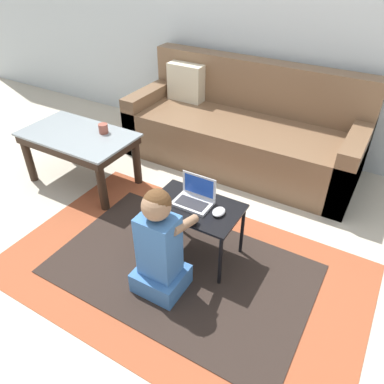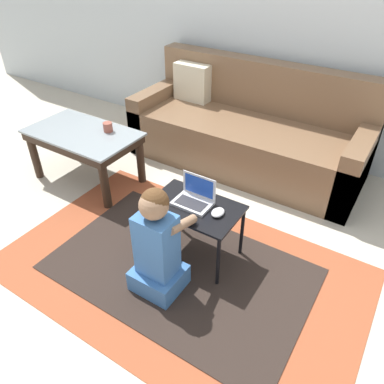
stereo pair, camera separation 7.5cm
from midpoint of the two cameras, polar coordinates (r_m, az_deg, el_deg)
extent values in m
plane|color=beige|center=(2.77, -1.92, -7.89)|extent=(16.00, 16.00, 0.00)
cube|color=silver|center=(3.66, 13.71, 24.40)|extent=(9.00, 0.06, 2.50)
cube|color=#9E4C2D|center=(2.59, -2.50, -11.69)|extent=(2.37, 1.47, 0.01)
cube|color=#2D231E|center=(2.58, -2.50, -11.62)|extent=(1.71, 1.06, 0.00)
cube|color=brown|center=(3.59, 6.76, 7.49)|extent=(2.15, 0.84, 0.45)
cube|color=brown|center=(3.69, 9.48, 15.79)|extent=(2.15, 0.18, 0.46)
cube|color=brown|center=(4.02, -6.42, 11.67)|extent=(0.16, 0.84, 0.58)
cube|color=brown|center=(3.35, 22.47, 3.88)|extent=(0.16, 0.84, 0.58)
cube|color=beige|center=(3.86, -1.52, 16.35)|extent=(0.36, 0.14, 0.36)
cube|color=gray|center=(3.33, -17.70, 8.33)|extent=(0.96, 0.56, 0.02)
cube|color=black|center=(3.35, -17.56, 7.66)|extent=(0.92, 0.54, 0.07)
cylinder|color=black|center=(3.63, -24.21, 4.77)|extent=(0.07, 0.07, 0.46)
cylinder|color=black|center=(3.04, -14.26, 0.97)|extent=(0.07, 0.07, 0.46)
cylinder|color=black|center=(3.86, -19.17, 7.84)|extent=(0.07, 0.07, 0.46)
cylinder|color=black|center=(3.32, -9.09, 4.79)|extent=(0.07, 0.07, 0.46)
cube|color=black|center=(2.43, -0.34, -2.30)|extent=(0.59, 0.38, 0.02)
cylinder|color=black|center=(2.58, -7.48, -6.02)|extent=(0.02, 0.02, 0.40)
cylinder|color=black|center=(2.36, 3.40, -10.52)|extent=(0.02, 0.02, 0.40)
cylinder|color=black|center=(2.78, -3.44, -2.15)|extent=(0.02, 0.02, 0.40)
cylinder|color=black|center=(2.58, 6.82, -5.90)|extent=(0.02, 0.02, 0.40)
cube|color=silver|center=(2.43, -0.78, -1.75)|extent=(0.25, 0.17, 0.02)
cube|color=#28282D|center=(2.41, -0.97, -1.72)|extent=(0.20, 0.10, 0.00)
cube|color=silver|center=(2.43, 0.20, 0.97)|extent=(0.25, 0.01, 0.16)
cube|color=#1E47B7|center=(2.43, 0.16, 0.92)|extent=(0.21, 0.00, 0.13)
ellipsoid|color=silver|center=(2.35, 3.19, -3.04)|extent=(0.08, 0.10, 0.03)
cube|color=#3D70B2|center=(2.44, -5.61, -13.03)|extent=(0.30, 0.28, 0.15)
cube|color=#3D70B2|center=(2.24, -6.03, -8.15)|extent=(0.23, 0.18, 0.42)
sphere|color=#9E7556|center=(2.04, -6.53, -2.17)|extent=(0.17, 0.17, 0.17)
sphere|color=brown|center=(2.04, -6.40, -1.68)|extent=(0.16, 0.16, 0.16)
cylinder|color=#9E7556|center=(2.28, -6.63, -3.25)|extent=(0.06, 0.26, 0.13)
cylinder|color=#9E7556|center=(2.18, -2.13, -5.02)|extent=(0.06, 0.26, 0.13)
cylinder|color=#994C3D|center=(3.27, -14.02, 9.36)|extent=(0.08, 0.08, 0.08)
camera|label=1|loc=(0.04, -90.88, -0.63)|focal=35.00mm
camera|label=2|loc=(0.04, 89.12, 0.63)|focal=35.00mm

